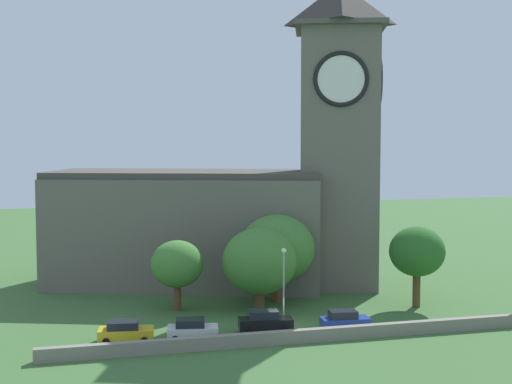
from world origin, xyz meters
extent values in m
plane|color=#3D6633|center=(0.00, 15.00, 0.00)|extent=(200.00, 200.00, 0.00)
cube|color=#666056|center=(-5.18, 20.70, 5.98)|extent=(32.25, 21.91, 11.97)
cube|color=#47433C|center=(-5.18, 20.70, 12.32)|extent=(31.91, 20.93, 0.70)
cube|color=#666056|center=(10.77, 15.18, 13.97)|extent=(10.48, 10.48, 27.95)
cube|color=#4F4B43|center=(10.77, 15.18, 28.20)|extent=(12.16, 12.16, 0.50)
pyramid|color=#38352F|center=(10.77, 15.18, 30.71)|extent=(11.00, 11.00, 4.53)
cylinder|color=white|center=(9.41, 11.23, 22.36)|extent=(5.02, 1.84, 5.27)
torus|color=black|center=(9.41, 11.23, 22.36)|extent=(5.58, 2.33, 5.75)
cylinder|color=white|center=(14.72, 13.81, 22.36)|extent=(1.84, 5.02, 5.27)
torus|color=black|center=(14.72, 13.81, 22.36)|extent=(2.33, 5.58, 5.75)
cube|color=gray|center=(0.00, -4.83, 0.53)|extent=(41.11, 0.70, 1.05)
cube|color=gold|center=(-13.61, -1.05, 0.70)|extent=(4.61, 2.56, 0.77)
cube|color=#1E232B|center=(-13.83, -1.02, 1.39)|extent=(2.67, 2.05, 0.61)
cylinder|color=black|center=(-12.00, -0.31, 0.31)|extent=(0.66, 0.44, 0.62)
cylinder|color=black|center=(-12.28, -2.22, 0.31)|extent=(0.66, 0.44, 0.62)
cylinder|color=black|center=(-14.94, 0.13, 0.31)|extent=(0.66, 0.44, 0.62)
cylinder|color=black|center=(-15.22, -1.79, 0.31)|extent=(0.66, 0.44, 0.62)
cube|color=silver|center=(-8.36, -1.89, 0.72)|extent=(4.34, 2.53, 0.80)
cube|color=#1E232B|center=(-8.56, -1.85, 1.43)|extent=(2.53, 2.01, 0.63)
cylinder|color=black|center=(-6.84, -1.19, 0.32)|extent=(0.69, 0.44, 0.64)
cylinder|color=black|center=(-7.15, -3.04, 0.32)|extent=(0.69, 0.44, 0.64)
cylinder|color=black|center=(-9.57, -0.73, 0.32)|extent=(0.69, 0.44, 0.64)
cylinder|color=black|center=(-9.89, -2.58, 0.32)|extent=(0.69, 0.44, 0.64)
cube|color=black|center=(-2.07, -1.23, 0.78)|extent=(4.71, 2.36, 0.86)
cube|color=#1E232B|center=(-2.29, -1.20, 1.55)|extent=(2.71, 1.89, 0.69)
cylinder|color=black|center=(-0.43, -0.54, 0.35)|extent=(0.73, 0.41, 0.69)
cylinder|color=black|center=(-0.66, -2.32, 0.35)|extent=(0.73, 0.41, 0.69)
cylinder|color=black|center=(-3.47, -0.14, 0.35)|extent=(0.73, 0.41, 0.69)
cylinder|color=black|center=(-3.70, -1.92, 0.35)|extent=(0.73, 0.41, 0.69)
cube|color=#233D9E|center=(4.65, -2.33, 0.70)|extent=(4.23, 2.08, 0.78)
cube|color=#1E232B|center=(4.44, -2.31, 1.40)|extent=(2.42, 1.71, 0.62)
cylinder|color=black|center=(6.11, -1.59, 0.31)|extent=(0.65, 0.36, 0.63)
cylinder|color=black|center=(5.95, -3.31, 0.31)|extent=(0.65, 0.36, 0.63)
cylinder|color=black|center=(3.34, -1.34, 0.31)|extent=(0.65, 0.36, 0.63)
cylinder|color=black|center=(3.18, -3.06, 0.31)|extent=(0.65, 0.36, 0.63)
cylinder|color=#9EA0A5|center=(-0.09, 0.07, 3.22)|extent=(0.14, 0.14, 6.44)
sphere|color=#F4EFCC|center=(-0.09, 0.07, 6.66)|extent=(0.44, 0.44, 0.44)
cylinder|color=brown|center=(-0.62, 6.22, 1.05)|extent=(0.98, 0.98, 2.10)
ellipsoid|color=#427A33|center=(-0.62, 6.22, 4.73)|extent=(7.01, 7.01, 6.31)
cylinder|color=brown|center=(1.98, 9.19, 1.30)|extent=(1.05, 1.05, 2.60)
ellipsoid|color=#427A33|center=(1.98, 9.19, 5.40)|extent=(7.47, 7.47, 6.72)
cylinder|color=brown|center=(14.44, 3.77, 1.71)|extent=(0.75, 0.75, 3.42)
ellipsoid|color=#286023|center=(14.44, 3.77, 5.43)|extent=(5.34, 5.34, 4.81)
cylinder|color=brown|center=(-8.12, 8.19, 1.30)|extent=(0.69, 0.69, 2.60)
ellipsoid|color=#427A33|center=(-8.12, 8.19, 4.46)|extent=(4.96, 4.96, 4.46)
camera|label=1|loc=(-17.64, -57.48, 16.24)|focal=49.68mm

